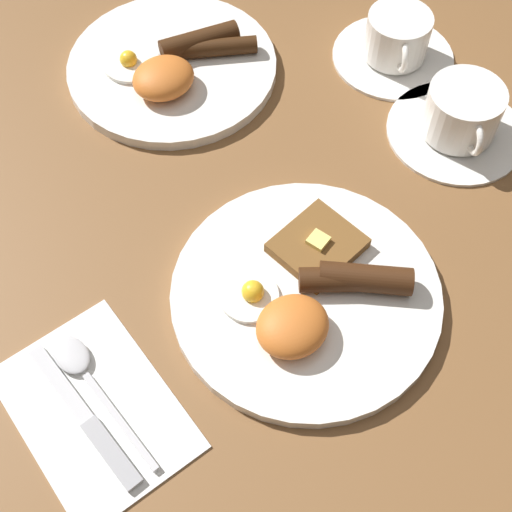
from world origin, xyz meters
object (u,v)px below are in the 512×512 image
Objects in this scene: spoon at (81,368)px; teacup_far at (396,42)px; breakfast_plate_near at (308,294)px; breakfast_plate_far at (173,66)px; knife at (89,422)px; teacup_near at (461,117)px.

teacup_far is at bearing -78.13° from spoon.
breakfast_plate_far reaches higher than breakfast_plate_near.
knife is at bearing 175.73° from breakfast_plate_near.
breakfast_plate_near is 1.61× the size of knife.
breakfast_plate_near is 1.78× the size of teacup_far.
breakfast_plate_near is 1.69× the size of teacup_near.
breakfast_plate_near is at bearing -166.12° from teacup_near.
knife is (-0.32, -0.35, -0.01)m from breakfast_plate_far.
teacup_near is 0.15m from teacup_far.
teacup_near reaches higher than breakfast_plate_far.
breakfast_plate_near is 1.69× the size of spoon.
breakfast_plate_far is at bearing 79.03° from breakfast_plate_near.
teacup_far is 0.61m from knife.
teacup_near is at bearing -53.09° from breakfast_plate_far.
breakfast_plate_far reaches higher than spoon.
teacup_near is 0.52m from spoon.
spoon is (-0.55, -0.14, -0.02)m from teacup_far.
breakfast_plate_far reaches higher than knife.
teacup_near is at bearing -87.76° from knife.
knife is at bearing 155.28° from spoon.
breakfast_plate_near reaches higher than spoon.
breakfast_plate_near is at bearing -97.60° from knife.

